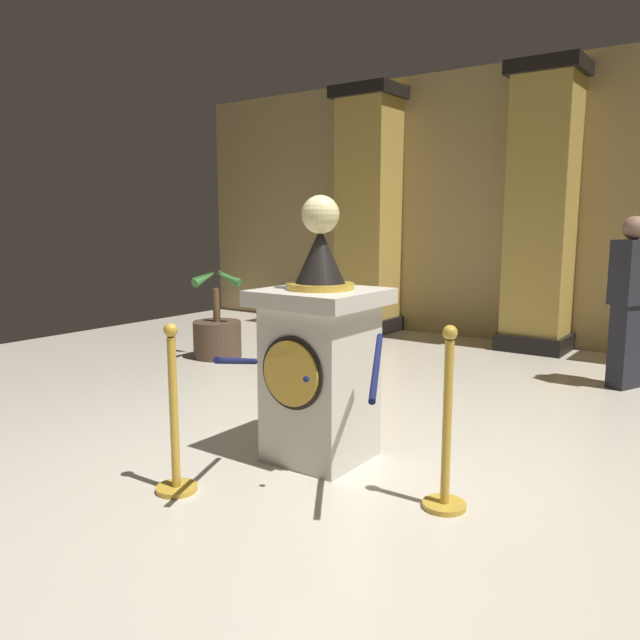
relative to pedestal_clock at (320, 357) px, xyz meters
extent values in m
plane|color=beige|center=(0.07, 0.01, -0.69)|extent=(11.21, 11.21, 0.00)
cube|color=tan|center=(0.07, 4.77, 1.05)|extent=(11.21, 0.16, 3.48)
cube|color=beige|center=(0.00, 0.00, -0.17)|extent=(0.58, 0.58, 1.03)
cube|color=beige|center=(0.00, 0.00, 0.39)|extent=(0.73, 0.73, 0.10)
cylinder|color=gold|center=(0.00, -0.30, -0.05)|extent=(0.41, 0.03, 0.41)
cylinder|color=black|center=(0.00, -0.29, -0.05)|extent=(0.46, 0.01, 0.46)
cylinder|color=gold|center=(0.00, 0.00, 0.46)|extent=(0.44, 0.44, 0.04)
cone|color=black|center=(0.00, 0.00, 0.65)|extent=(0.32, 0.32, 0.35)
cylinder|color=gold|center=(0.00, 0.00, 0.82)|extent=(0.03, 0.03, 0.06)
sphere|color=beige|center=(0.00, 0.00, 0.91)|extent=(0.24, 0.24, 0.24)
cylinder|color=gold|center=(-0.38, -0.91, -0.67)|extent=(0.24, 0.24, 0.03)
cylinder|color=gold|center=(-0.38, -0.91, -0.23)|extent=(0.05, 0.05, 0.91)
sphere|color=gold|center=(-0.38, -0.91, 0.27)|extent=(0.08, 0.08, 0.08)
cylinder|color=gold|center=(0.99, -0.19, -0.67)|extent=(0.24, 0.24, 0.03)
cylinder|color=gold|center=(0.99, -0.19, -0.22)|extent=(0.05, 0.05, 0.94)
sphere|color=gold|center=(0.99, -0.19, 0.29)|extent=(0.08, 0.08, 0.08)
cylinder|color=#141947|center=(-0.03, -0.73, 0.10)|extent=(0.39, 0.70, 0.22)
cylinder|color=#141947|center=(0.65, -0.37, 0.10)|extent=(0.39, 0.70, 0.22)
sphere|color=#141947|center=(0.31, -0.55, 0.01)|extent=(0.04, 0.04, 0.04)
cube|color=black|center=(-2.31, 4.43, -0.59)|extent=(0.85, 0.85, 0.20)
cube|color=gold|center=(-2.31, 4.43, 0.98)|extent=(0.74, 0.74, 3.34)
cube|color=black|center=(-2.31, 4.43, 2.58)|extent=(0.88, 0.88, 0.16)
cube|color=black|center=(0.07, 4.43, -0.59)|extent=(0.80, 0.80, 0.20)
cube|color=gold|center=(0.07, 4.43, 0.98)|extent=(0.69, 0.69, 3.34)
cube|color=black|center=(0.07, 4.43, 2.58)|extent=(0.83, 0.83, 0.16)
cylinder|color=#4C3828|center=(-2.75, 1.81, -0.48)|extent=(0.54, 0.54, 0.42)
cylinder|color=brown|center=(-2.75, 1.81, -0.08)|extent=(0.08, 0.08, 0.38)
cone|color=#387533|center=(-2.59, 1.84, 0.24)|extent=(0.35, 0.17, 0.21)
cone|color=#387533|center=(-2.74, 1.97, 0.24)|extent=(0.12, 0.33, 0.26)
cone|color=#387533|center=(-2.91, 1.80, 0.24)|extent=(0.34, 0.13, 0.23)
cone|color=#387533|center=(-2.76, 1.65, 0.24)|extent=(0.11, 0.33, 0.20)
cube|color=#26262D|center=(1.29, 3.11, -0.29)|extent=(0.28, 0.33, 0.79)
cube|color=#26262D|center=(1.29, 3.11, 0.40)|extent=(0.35, 0.42, 0.59)
sphere|color=#997056|center=(1.29, 3.11, 0.81)|extent=(0.21, 0.21, 0.21)
camera|label=1|loc=(2.32, -3.23, 0.88)|focal=35.25mm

